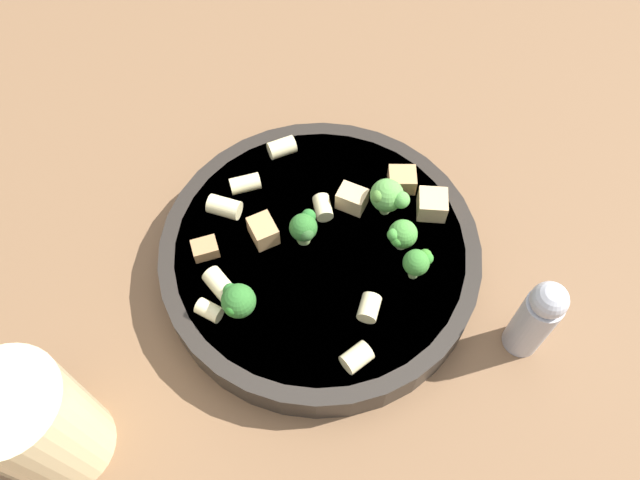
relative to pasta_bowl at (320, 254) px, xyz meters
name	(u,v)px	position (x,y,z in m)	size (l,w,h in m)	color
ground_plane	(320,265)	(0.00, 0.00, -0.02)	(2.00, 2.00, 0.00)	brown
pasta_bowl	(320,254)	(0.00, 0.00, 0.00)	(0.28, 0.28, 0.04)	#28231E
broccoli_floret_0	(238,301)	(-0.09, -0.02, 0.04)	(0.03, 0.03, 0.04)	#93B766
broccoli_floret_1	(304,228)	(-0.01, 0.01, 0.03)	(0.02, 0.03, 0.03)	#93B766
broccoli_floret_2	(418,262)	(0.05, -0.07, 0.04)	(0.03, 0.02, 0.03)	#93B766
broccoli_floret_3	(389,198)	(0.07, 0.00, 0.04)	(0.03, 0.03, 0.04)	#93B766
broccoli_floret_4	(402,235)	(0.06, -0.04, 0.03)	(0.03, 0.02, 0.03)	#9EC175
rigatoni_0	(368,309)	(0.00, -0.07, 0.02)	(0.02, 0.02, 0.02)	beige
rigatoni_1	(323,207)	(0.02, 0.03, 0.02)	(0.02, 0.02, 0.02)	beige
rigatoni_2	(282,147)	(0.02, 0.11, 0.02)	(0.02, 0.02, 0.02)	beige
rigatoni_3	(357,357)	(-0.03, -0.10, 0.02)	(0.02, 0.02, 0.02)	beige
rigatoni_4	(220,285)	(-0.09, 0.01, 0.02)	(0.02, 0.02, 0.03)	beige
rigatoni_5	(209,310)	(-0.11, -0.01, 0.02)	(0.01, 0.01, 0.02)	beige
rigatoni_6	(224,207)	(-0.05, 0.07, 0.02)	(0.02, 0.02, 0.03)	beige
rigatoni_7	(245,184)	(-0.02, 0.09, 0.02)	(0.02, 0.02, 0.03)	beige
chicken_chunk_0	(263,231)	(-0.04, 0.03, 0.02)	(0.03, 0.02, 0.02)	tan
chicken_chunk_1	(432,204)	(0.10, -0.02, 0.02)	(0.03, 0.03, 0.02)	tan
chicken_chunk_2	(402,180)	(0.10, 0.01, 0.02)	(0.02, 0.02, 0.02)	tan
chicken_chunk_3	(205,249)	(-0.09, 0.05, 0.02)	(0.02, 0.02, 0.01)	#A87A4C
chicken_chunk_4	(352,199)	(0.05, 0.02, 0.02)	(0.02, 0.02, 0.02)	tan
drinking_glass	(43,428)	(-0.25, -0.03, 0.03)	(0.08, 0.08, 0.12)	beige
pepper_shaker	(536,318)	(0.10, -0.15, 0.03)	(0.03, 0.03, 0.10)	#B2B2B7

